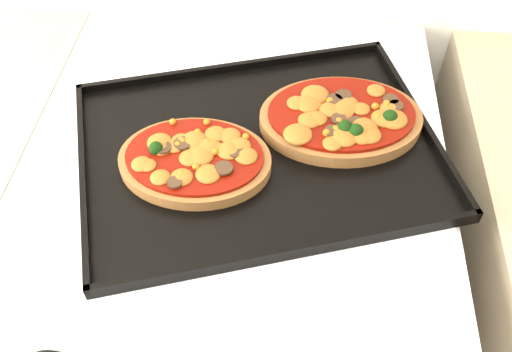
# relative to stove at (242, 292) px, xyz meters

# --- Properties ---
(stove) EXTENTS (0.60, 0.60, 0.91)m
(stove) POSITION_rel_stove_xyz_m (0.00, 0.00, 0.00)
(stove) COLOR white
(stove) RESTS_ON floor
(baking_tray) EXTENTS (0.57, 0.49, 0.02)m
(baking_tray) POSITION_rel_stove_xyz_m (0.04, -0.03, 0.47)
(baking_tray) COLOR black
(baking_tray) RESTS_ON stove
(pizza_left) EXTENTS (0.20, 0.15, 0.03)m
(pizza_left) POSITION_rel_stove_xyz_m (-0.05, -0.07, 0.48)
(pizza_left) COLOR brown
(pizza_left) RESTS_ON baking_tray
(pizza_right) EXTENTS (0.25, 0.19, 0.03)m
(pizza_right) POSITION_rel_stove_xyz_m (0.15, 0.02, 0.48)
(pizza_right) COLOR brown
(pizza_right) RESTS_ON baking_tray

